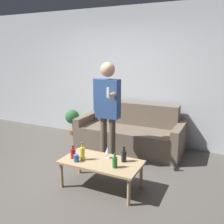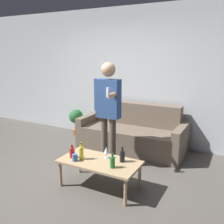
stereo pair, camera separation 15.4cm
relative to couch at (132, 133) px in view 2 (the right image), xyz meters
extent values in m
plane|color=#514C47|center=(-0.38, -1.71, -0.31)|extent=(16.00, 16.00, 0.00)
cube|color=silver|center=(-0.38, 0.47, 1.04)|extent=(8.00, 0.06, 2.70)
cube|color=#6B5B4C|center=(0.00, -0.17, -0.09)|extent=(1.72, 0.60, 0.43)
cube|color=#6B5B4C|center=(0.00, 0.24, 0.12)|extent=(1.72, 0.23, 0.86)
cube|color=#6B5B4C|center=(-0.93, -0.06, -0.02)|extent=(0.14, 0.83, 0.58)
cube|color=#6B5B4C|center=(0.93, -0.06, -0.02)|extent=(0.14, 0.83, 0.58)
cube|color=tan|center=(0.18, -1.53, 0.07)|extent=(1.09, 0.56, 0.03)
cylinder|color=tan|center=(-0.32, -1.76, -0.13)|extent=(0.04, 0.04, 0.36)
cylinder|color=tan|center=(0.67, -1.76, -0.13)|extent=(0.04, 0.04, 0.36)
cylinder|color=tan|center=(-0.32, -1.30, -0.13)|extent=(0.04, 0.04, 0.36)
cylinder|color=tan|center=(0.67, -1.30, -0.13)|extent=(0.04, 0.04, 0.36)
cylinder|color=yellow|center=(-0.07, -1.60, 0.17)|extent=(0.06, 0.06, 0.18)
cylinder|color=yellow|center=(-0.07, -1.60, 0.29)|extent=(0.02, 0.02, 0.07)
cylinder|color=black|center=(-0.07, -1.60, 0.32)|extent=(0.03, 0.03, 0.01)
cylinder|color=#B21E1E|center=(-0.22, -1.61, 0.15)|extent=(0.07, 0.07, 0.13)
cylinder|color=#B21E1E|center=(-0.22, -1.61, 0.24)|extent=(0.03, 0.03, 0.05)
cylinder|color=black|center=(-0.22, -1.61, 0.26)|extent=(0.03, 0.03, 0.01)
cylinder|color=black|center=(0.46, -1.41, 0.16)|extent=(0.07, 0.07, 0.15)
cylinder|color=black|center=(0.46, -1.41, 0.26)|extent=(0.03, 0.03, 0.06)
cylinder|color=black|center=(0.46, -1.41, 0.29)|extent=(0.03, 0.03, 0.01)
cylinder|color=#23752D|center=(0.43, -1.63, 0.15)|extent=(0.07, 0.07, 0.14)
cylinder|color=#23752D|center=(0.43, -1.63, 0.25)|extent=(0.03, 0.03, 0.05)
cylinder|color=black|center=(0.43, -1.63, 0.27)|extent=(0.03, 0.03, 0.01)
cylinder|color=silver|center=(0.21, -1.40, 0.09)|extent=(0.07, 0.07, 0.01)
cylinder|color=silver|center=(0.21, -1.40, 0.12)|extent=(0.01, 0.01, 0.07)
cone|color=silver|center=(0.21, -1.40, 0.20)|extent=(0.07, 0.07, 0.09)
cylinder|color=#3366B2|center=(-0.12, -1.69, 0.13)|extent=(0.07, 0.07, 0.10)
cylinder|color=brown|center=(-0.13, -0.85, 0.10)|extent=(0.11, 0.11, 0.81)
cylinder|color=brown|center=(0.02, -0.85, 0.10)|extent=(0.11, 0.11, 0.81)
cube|color=#2D4C84|center=(-0.05, -0.85, 0.81)|extent=(0.38, 0.17, 0.61)
sphere|color=tan|center=(-0.05, -0.85, 1.26)|extent=(0.22, 0.22, 0.22)
cylinder|color=#2D4C84|center=(-0.28, -0.85, 0.86)|extent=(0.07, 0.07, 0.52)
cylinder|color=tan|center=(0.10, -0.99, 0.90)|extent=(0.07, 0.26, 0.07)
cube|color=white|center=(0.10, -1.15, 0.96)|extent=(0.03, 0.03, 0.14)
cylinder|color=#936042|center=(-1.49, 0.24, -0.25)|extent=(0.20, 0.20, 0.11)
cylinder|color=#476B38|center=(-1.49, 0.24, -0.10)|extent=(0.02, 0.02, 0.19)
sphere|color=#286633|center=(-1.49, 0.24, 0.10)|extent=(0.32, 0.32, 0.32)
camera|label=1|loc=(1.65, -4.28, 1.52)|focal=40.00mm
camera|label=2|loc=(1.79, -4.22, 1.52)|focal=40.00mm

